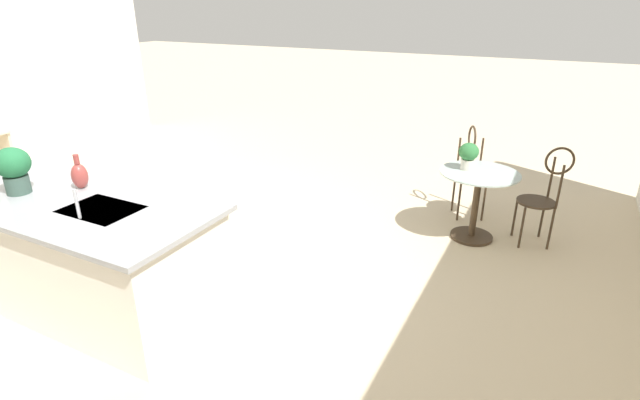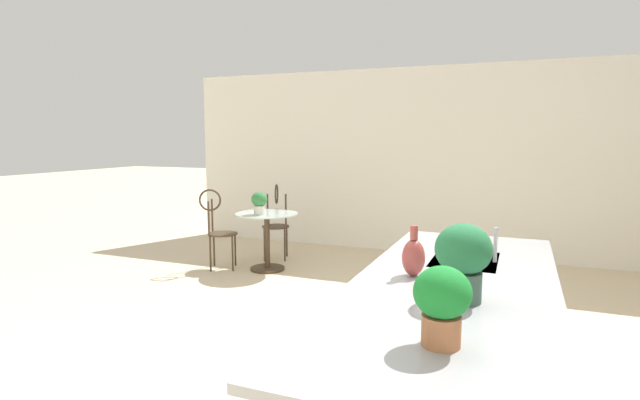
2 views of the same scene
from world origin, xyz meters
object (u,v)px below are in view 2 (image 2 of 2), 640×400
Objects in this scene: vase_on_counter at (413,257)px; potted_plant_counter_far at (442,301)px; chair_by_island at (276,218)px; bistro_table at (267,236)px; chair_near_window at (218,225)px; potted_plant_counter_near at (463,257)px; potted_plant_on_table at (259,202)px.

potted_plant_counter_far is at bearing 17.81° from vase_on_counter.
bistro_table is at bearing 16.88° from chair_by_island.
chair_near_window is 4.50m from potted_plant_counter_near.
potted_plant_on_table is at bearing 11.77° from chair_by_island.
potted_plant_counter_near is 1.30× the size of vase_on_counter.
chair_near_window reaches higher than potted_plant_on_table.
vase_on_counter is at bearing 41.20° from bistro_table.
bistro_table is 2.13× the size of potted_plant_counter_near.
potted_plant_on_table is at bearing -137.02° from vase_on_counter.
potted_plant_counter_far is 0.95m from vase_on_counter.
chair_near_window and chair_by_island have the same top height.
bistro_table is 2.62× the size of potted_plant_counter_far.
chair_by_island is 2.77× the size of potted_plant_counter_near.
chair_near_window is 4.03m from vase_on_counter.
potted_plant_counter_far is 0.55m from potted_plant_counter_near.
chair_by_island is 3.42× the size of potted_plant_counter_far.
chair_by_island is 5.22m from potted_plant_counter_far.
potted_plant_on_table is 4.50m from potted_plant_counter_far.
chair_near_window is at bearing -84.79° from potted_plant_on_table.
potted_plant_counter_far reaches higher than bistro_table.
bistro_table is at bearing -138.80° from vase_on_counter.
vase_on_counter reaches higher than chair_near_window.
potted_plant_on_table is at bearing 95.21° from chair_near_window.
potted_plant_counter_far is (3.55, 2.76, 0.19)m from potted_plant_on_table.
potted_plant_on_table is 0.92× the size of potted_plant_counter_far.
potted_plant_counter_near reaches higher than potted_plant_counter_far.
chair_by_island is (-0.80, 0.43, 0.00)m from chair_near_window.
potted_plant_counter_far reaches higher than potted_plant_on_table.
chair_near_window is 0.67m from potted_plant_on_table.
bistro_table is 3.75m from vase_on_counter.
potted_plant_on_table is at bearing -12.40° from bistro_table.
potted_plant_on_table reaches higher than bistro_table.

